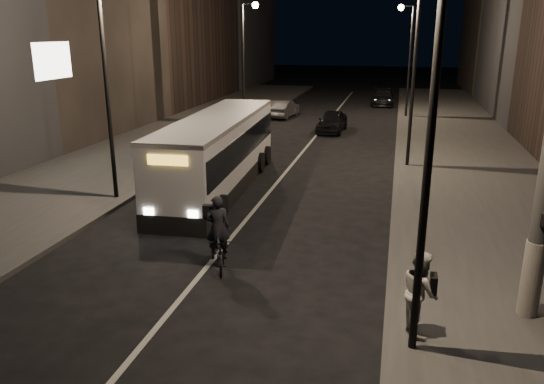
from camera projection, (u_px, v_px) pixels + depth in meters
The scene contains 15 objects.
ground at pixel (218, 253), 15.99m from camera, with size 180.00×180.00×0.00m, color black.
sidewalk_right at pixel (465, 160), 27.11m from camera, with size 7.00×70.00×0.16m, color #353532.
sidewalk_left at pixel (158, 144), 30.87m from camera, with size 7.00×70.00×0.16m, color #353532.
streetlight_right_near at pixel (419, 93), 9.52m from camera, with size 1.20×0.44×8.12m.
streetlight_right_mid at pixel (409, 55), 24.41m from camera, with size 1.20×0.44×8.12m.
streetlight_right_far at pixel (407, 46), 39.30m from camera, with size 1.20×0.44×8.12m.
streetlight_left_near at pixel (111, 61), 19.32m from camera, with size 1.20×0.44×8.12m.
streetlight_left_far at pixel (247, 47), 36.07m from camera, with size 1.20×0.44×8.12m.
utility_pole at pixel (542, 216), 11.56m from camera, with size 0.46×0.53×6.00m.
city_bus at pixel (218, 149), 22.20m from camera, with size 3.12×11.46×3.06m.
cyclist_on_bicycle at pixel (220, 244), 14.77m from camera, with size 1.28×2.02×2.20m.
pedestrian_woman at pixel (420, 292), 11.30m from camera, with size 0.91×0.71×1.87m, color beige.
car_near at pixel (332, 121), 35.00m from camera, with size 1.64×4.08×1.39m, color black.
car_mid at pixel (284, 109), 40.83m from camera, with size 1.40×4.03×1.33m, color #343436.
car_far at pixel (383, 97), 47.67m from camera, with size 1.94×4.77×1.39m, color black.
Camera 1 is at (4.99, -13.98, 6.44)m, focal length 35.00 mm.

